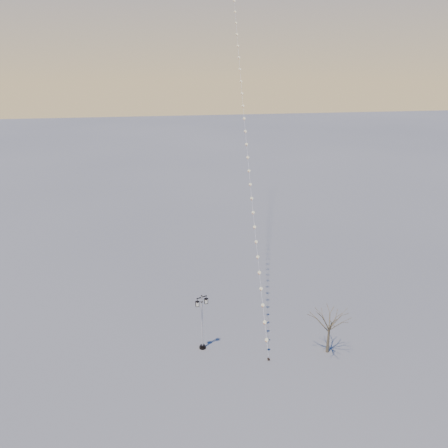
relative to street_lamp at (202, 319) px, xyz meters
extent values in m
plane|color=#58595A|center=(3.00, -1.31, -2.58)|extent=(300.00, 300.00, 0.00)
cylinder|color=black|center=(0.00, 0.00, -2.51)|extent=(0.52, 0.52, 0.15)
cylinder|color=black|center=(0.00, 0.00, -2.37)|extent=(0.37, 0.37, 0.13)
cylinder|color=beige|center=(0.00, 0.00, -0.13)|extent=(0.12, 0.12, 4.35)
cylinder|color=black|center=(0.00, 0.00, 1.54)|extent=(0.18, 0.18, 0.06)
cube|color=black|center=(0.00, 0.00, 1.91)|extent=(0.82, 0.42, 0.06)
sphere|color=black|center=(0.00, 0.00, 2.02)|extent=(0.13, 0.13, 0.13)
pyramid|color=black|center=(-0.35, -0.16, 1.77)|extent=(0.41, 0.41, 0.13)
cube|color=beige|center=(-0.35, -0.16, 1.48)|extent=(0.24, 0.24, 0.31)
cube|color=black|center=(-0.35, -0.16, 1.30)|extent=(0.28, 0.28, 0.04)
pyramid|color=black|center=(0.35, 0.16, 1.77)|extent=(0.41, 0.41, 0.13)
cube|color=beige|center=(0.35, 0.16, 1.48)|extent=(0.24, 0.24, 0.31)
cube|color=black|center=(0.35, 0.16, 1.30)|extent=(0.28, 0.28, 0.04)
cone|color=brown|center=(9.43, -2.01, -1.52)|extent=(0.25, 0.25, 2.12)
cylinder|color=black|center=(4.71, -2.31, -2.49)|extent=(0.18, 0.18, 0.18)
cylinder|color=black|center=(4.71, -2.31, -2.47)|extent=(0.03, 0.03, 0.22)
cone|color=orange|center=(6.32, 16.74, 16.51)|extent=(0.07, 0.07, 0.25)
cylinder|color=white|center=(4.71, -2.31, -2.04)|extent=(0.01, 0.01, 0.71)
camera|label=1|loc=(-3.31, -30.65, 18.94)|focal=37.31mm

